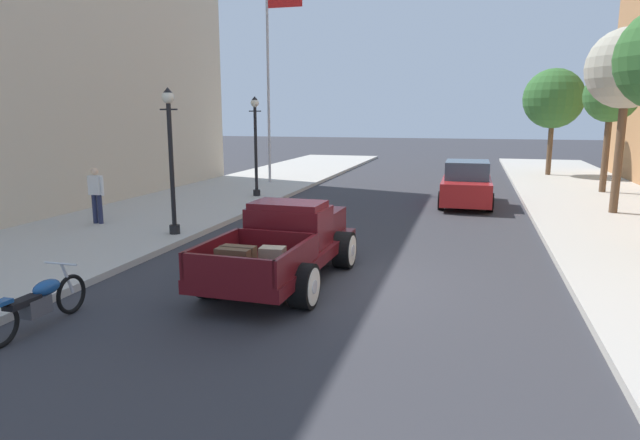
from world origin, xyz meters
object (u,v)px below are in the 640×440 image
Objects in this scene: pedestrian_sidewalk_left at (96,192)px; street_tree_third at (611,97)px; street_tree_second at (627,69)px; motorcycle_parked at (38,302)px; street_tree_farthest at (554,99)px; flagpole at (273,60)px; hotrod_truck_maroon at (288,242)px; street_lamp_far at (256,139)px; street_lamp_near at (171,150)px; car_background_red at (466,185)px.

pedestrian_sidewalk_left is 19.71m from street_tree_third.
street_tree_second is at bearing 21.96° from pedestrian_sidewalk_left.
street_tree_farthest is at bearing 67.40° from motorcycle_parked.
motorcycle_parked is 18.70m from flagpole.
street_lamp_far is (-4.62, 9.76, 1.63)m from hotrod_truck_maroon.
street_tree_third is (13.43, 4.89, 1.64)m from street_lamp_far.
pedestrian_sidewalk_left is 0.43× the size of street_lamp_near.
motorcycle_parked is 8.08m from pedestrian_sidewalk_left.
hotrod_truck_maroon is 3.02× the size of pedestrian_sidewalk_left.
motorcycle_parked is 0.23× the size of flagpole.
street_lamp_far is 12.91m from street_tree_second.
pedestrian_sidewalk_left is 0.30× the size of street_tree_farthest.
street_tree_farthest is (-0.60, 11.84, -0.58)m from street_tree_second.
flagpole is at bearing 158.02° from car_background_red.
street_tree_third is (14.28, 0.54, -1.75)m from flagpole.
flagpole is at bearing 111.23° from hotrod_truck_maroon.
flagpole is (1.54, 10.83, 4.68)m from pedestrian_sidewalk_left.
street_tree_second is (13.55, -4.75, -1.07)m from flagpole.
car_background_red is 0.47× the size of flagpole.
street_lamp_far is at bearing 69.75° from pedestrian_sidewalk_left.
street_tree_farthest reaches higher than motorcycle_parked.
street_tree_third reaches higher than hotrod_truck_maroon.
motorcycle_parked is at bearing -81.62° from flagpole.
car_background_red is at bearing 66.21° from motorcycle_parked.
street_tree_third is at bearing 43.04° from street_lamp_near.
street_tree_second is at bearing 49.19° from hotrod_truck_maroon.
car_background_red is at bearing 46.70° from street_lamp_near.
flagpole reaches higher than car_background_red.
street_tree_second is 1.06× the size of street_tree_farthest.
street_tree_second is at bearing -87.08° from street_tree_farthest.
pedestrian_sidewalk_left is at bearing -158.04° from street_tree_second.
flagpole reaches higher than street_tree_second.
car_background_red is 0.78× the size of street_tree_farthest.
street_tree_farthest is at bearing 28.72° from flagpole.
car_background_red is 8.20m from street_lamp_far.
street_tree_third is (11.67, 18.27, 3.58)m from motorcycle_parked.
motorcycle_parked is 0.55× the size of street_lamp_far.
flagpole is 14.39m from street_tree_second.
street_tree_third reaches higher than motorcycle_parked.
pedestrian_sidewalk_left is at bearing 121.06° from motorcycle_parked.
street_lamp_near is 0.70× the size of street_tree_farthest.
flagpole reaches higher than street_tree_farthest.
pedestrian_sidewalk_left is 23.24m from street_tree_farthest.
street_tree_farthest reaches higher than hotrod_truck_maroon.
pedestrian_sidewalk_left reaches higher than hotrod_truck_maroon.
street_lamp_far is at bearing -78.89° from flagpole.
street_lamp_near is 1.00× the size of street_lamp_far.
motorcycle_parked is at bearing -130.11° from street_tree_second.
car_background_red is 11.02m from street_lamp_near.
street_tree_second is at bearing -19.32° from flagpole.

